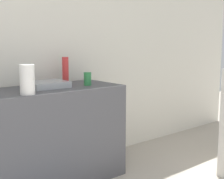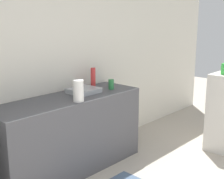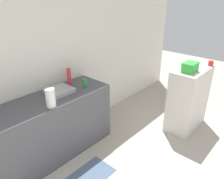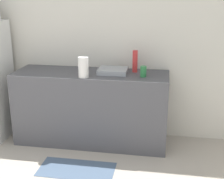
% 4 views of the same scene
% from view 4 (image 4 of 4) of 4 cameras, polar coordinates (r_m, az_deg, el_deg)
% --- Properties ---
extents(wall_back, '(8.00, 0.06, 2.60)m').
position_cam_4_polar(wall_back, '(4.27, -6.77, 9.12)').
color(wall_back, silver).
rests_on(wall_back, ground_plane).
extents(counter, '(1.95, 0.62, 0.94)m').
position_cam_4_polar(counter, '(4.07, -3.78, -3.32)').
color(counter, '#4C4C51').
rests_on(counter, ground_plane).
extents(sink_basin, '(0.36, 0.31, 0.06)m').
position_cam_4_polar(sink_basin, '(3.90, 0.19, 3.46)').
color(sink_basin, '#9EA3A8').
rests_on(sink_basin, counter).
extents(bottle_tall, '(0.06, 0.06, 0.28)m').
position_cam_4_polar(bottle_tall, '(3.94, 4.23, 5.17)').
color(bottle_tall, red).
rests_on(bottle_tall, counter).
extents(bottle_short, '(0.07, 0.07, 0.13)m').
position_cam_4_polar(bottle_short, '(3.74, 5.75, 3.30)').
color(bottle_short, '#2D7F42').
rests_on(bottle_short, counter).
extents(paper_towel_roll, '(0.12, 0.12, 0.25)m').
position_cam_4_polar(paper_towel_roll, '(3.70, -5.25, 4.07)').
color(paper_towel_roll, white).
rests_on(paper_towel_roll, counter).
extents(kitchen_rug, '(0.85, 0.42, 0.01)m').
position_cam_4_polar(kitchen_rug, '(3.64, -6.48, -14.26)').
color(kitchen_rug, slate).
rests_on(kitchen_rug, ground_plane).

